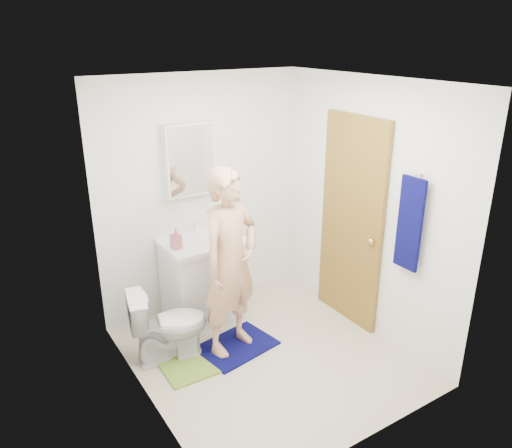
{
  "coord_description": "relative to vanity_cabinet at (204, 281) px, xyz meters",
  "views": [
    {
      "loc": [
        -2.12,
        -3.13,
        2.74
      ],
      "look_at": [
        0.04,
        0.25,
        1.19
      ],
      "focal_mm": 35.0,
      "sensor_mm": 36.0,
      "label": 1
    }
  ],
  "objects": [
    {
      "name": "man",
      "position": [
        -0.05,
        -0.63,
        0.47
      ],
      "size": [
        0.71,
        0.57,
        1.7
      ],
      "primitive_type": "imported",
      "rotation": [
        0.0,
        0.0,
        0.3
      ],
      "color": "tan",
      "rests_on": "bath_mat"
    },
    {
      "name": "towel",
      "position": [
        1.18,
        -1.48,
        0.85
      ],
      "size": [
        0.03,
        0.24,
        0.8
      ],
      "primitive_type": "cube",
      "color": "#08084B",
      "rests_on": "wall_right"
    },
    {
      "name": "mirror_panel",
      "position": [
        0.0,
        0.16,
        1.2
      ],
      "size": [
        0.46,
        0.01,
        0.66
      ],
      "primitive_type": "cube",
      "color": "white",
      "rests_on": "wall_back"
    },
    {
      "name": "door",
      "position": [
        1.22,
        -0.76,
        0.62
      ],
      "size": [
        0.05,
        0.8,
        2.05
      ],
      "primitive_type": "cube",
      "color": "olive",
      "rests_on": "ground"
    },
    {
      "name": "toothbrush_cup",
      "position": [
        0.25,
        0.1,
        0.5
      ],
      "size": [
        0.16,
        0.16,
        0.1
      ],
      "primitive_type": "imported",
      "rotation": [
        0.0,
        0.0,
        -0.39
      ],
      "color": "#6F3A7F",
      "rests_on": "countertop"
    },
    {
      "name": "wall_front",
      "position": [
        0.15,
        -2.12,
        0.8
      ],
      "size": [
        2.2,
        0.02,
        2.4
      ],
      "primitive_type": "cube",
      "color": "white",
      "rests_on": "ground"
    },
    {
      "name": "toilet",
      "position": [
        -0.59,
        -0.46,
        -0.06
      ],
      "size": [
        0.74,
        0.52,
        0.68
      ],
      "primitive_type": "imported",
      "rotation": [
        0.0,
        0.0,
        1.35
      ],
      "color": "white",
      "rests_on": "floor"
    },
    {
      "name": "door_knob",
      "position": [
        1.18,
        -1.08,
        0.55
      ],
      "size": [
        0.07,
        0.07,
        0.07
      ],
      "primitive_type": "sphere",
      "color": "gold",
      "rests_on": "door"
    },
    {
      "name": "bath_mat",
      "position": [
        -0.02,
        -0.65,
        -0.39
      ],
      "size": [
        0.76,
        0.6,
        0.02
      ],
      "primitive_type": "cube",
      "rotation": [
        0.0,
        0.0,
        0.17
      ],
      "color": "#08084B",
      "rests_on": "floor"
    },
    {
      "name": "wall_left",
      "position": [
        -0.96,
        -0.91,
        0.8
      ],
      "size": [
        0.02,
        2.4,
        2.4
      ],
      "primitive_type": "cube",
      "color": "white",
      "rests_on": "ground"
    },
    {
      "name": "wall_back",
      "position": [
        0.15,
        0.3,
        0.8
      ],
      "size": [
        2.2,
        0.02,
        2.4
      ],
      "primitive_type": "cube",
      "color": "white",
      "rests_on": "ground"
    },
    {
      "name": "medicine_cabinet",
      "position": [
        0.0,
        0.22,
        1.2
      ],
      "size": [
        0.5,
        0.12,
        0.7
      ],
      "primitive_type": "cube",
      "color": "white",
      "rests_on": "wall_back"
    },
    {
      "name": "sink_basin",
      "position": [
        0.0,
        0.0,
        0.44
      ],
      "size": [
        0.4,
        0.4,
        0.03
      ],
      "primitive_type": "cylinder",
      "color": "white",
      "rests_on": "countertop"
    },
    {
      "name": "wall_right",
      "position": [
        1.26,
        -0.91,
        0.8
      ],
      "size": [
        0.02,
        2.4,
        2.4
      ],
      "primitive_type": "cube",
      "color": "white",
      "rests_on": "ground"
    },
    {
      "name": "vanity_cabinet",
      "position": [
        0.0,
        0.0,
        0.0
      ],
      "size": [
        0.75,
        0.55,
        0.8
      ],
      "primitive_type": "cube",
      "color": "white",
      "rests_on": "floor"
    },
    {
      "name": "floor",
      "position": [
        0.15,
        -0.91,
        -0.41
      ],
      "size": [
        2.2,
        2.4,
        0.02
      ],
      "primitive_type": "cube",
      "color": "beige",
      "rests_on": "ground"
    },
    {
      "name": "soap_dispenser",
      "position": [
        -0.3,
        -0.05,
        0.55
      ],
      "size": [
        0.09,
        0.09,
        0.2
      ],
      "primitive_type": "imported",
      "rotation": [
        0.0,
        0.0,
        0.01
      ],
      "color": "#C35B6E",
      "rests_on": "countertop"
    },
    {
      "name": "green_rug",
      "position": [
        -0.51,
        -0.71,
        -0.39
      ],
      "size": [
        0.48,
        0.4,
        0.02
      ],
      "primitive_type": "cube",
      "rotation": [
        0.0,
        0.0,
        -0.02
      ],
      "color": "olive",
      "rests_on": "floor"
    },
    {
      "name": "ceiling",
      "position": [
        0.15,
        -0.91,
        2.01
      ],
      "size": [
        2.2,
        2.4,
        0.02
      ],
      "primitive_type": "cube",
      "color": "white",
      "rests_on": "ground"
    },
    {
      "name": "faucet",
      "position": [
        0.0,
        0.18,
        0.51
      ],
      "size": [
        0.03,
        0.03,
        0.12
      ],
      "primitive_type": "cylinder",
      "color": "silver",
      "rests_on": "countertop"
    },
    {
      "name": "countertop",
      "position": [
        0.0,
        0.0,
        0.43
      ],
      "size": [
        0.79,
        0.59,
        0.05
      ],
      "primitive_type": "cube",
      "color": "white",
      "rests_on": "vanity_cabinet"
    },
    {
      "name": "towel_hook",
      "position": [
        1.22,
        -1.48,
        1.27
      ],
      "size": [
        0.06,
        0.02,
        0.02
      ],
      "primitive_type": "cylinder",
      "rotation": [
        0.0,
        1.57,
        0.0
      ],
      "color": "silver",
      "rests_on": "wall_right"
    }
  ]
}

